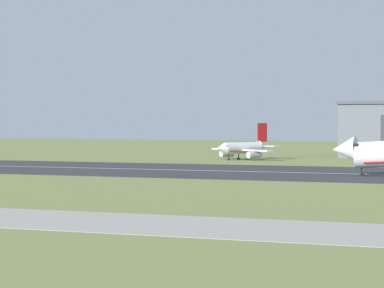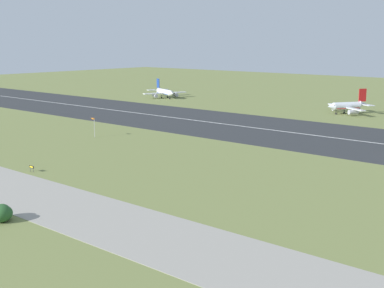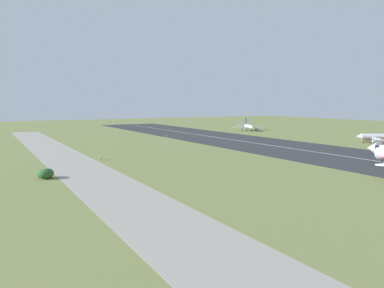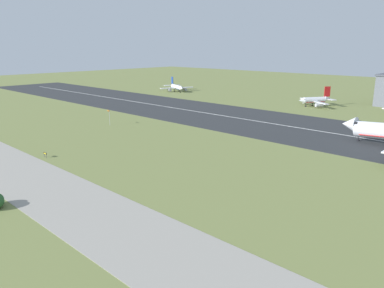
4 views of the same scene
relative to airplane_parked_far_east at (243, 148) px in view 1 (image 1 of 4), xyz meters
name	(u,v)px [view 1 (image 1 of 4)]	position (x,y,z in m)	size (l,w,h in m)	color
runway_strip	(146,169)	(-4.77, -54.56, -3.17)	(436.00, 52.62, 0.06)	#2B2D30
runway_centreline	(146,169)	(-4.77, -54.56, -3.13)	(392.40, 0.70, 0.01)	silver
airplane_parked_far_east	(243,148)	(0.00, 0.00, 0.00)	(21.74, 19.33, 10.18)	silver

